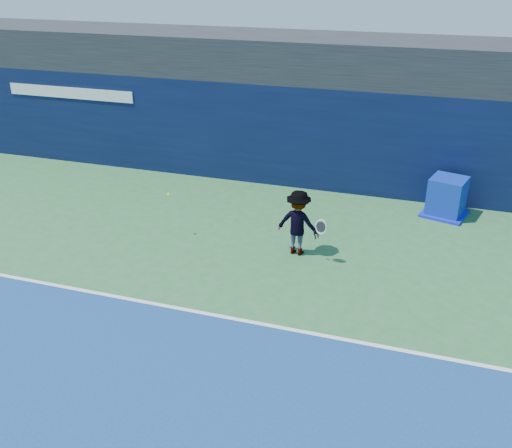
# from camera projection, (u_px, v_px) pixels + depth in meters

# --- Properties ---
(ground) EXTENTS (80.00, 80.00, 0.00)m
(ground) POSITION_uv_depth(u_px,v_px,m) (103.00, 416.00, 8.69)
(ground) COLOR #2E6737
(ground) RESTS_ON ground
(baseline) EXTENTS (24.00, 0.10, 0.01)m
(baseline) POSITION_uv_depth(u_px,v_px,m) (184.00, 309.00, 11.26)
(baseline) COLOR white
(baseline) RESTS_ON ground
(stadium_band) EXTENTS (36.00, 3.00, 1.20)m
(stadium_band) POSITION_uv_depth(u_px,v_px,m) (295.00, 56.00, 17.04)
(stadium_band) COLOR black
(stadium_band) RESTS_ON back_wall_assembly
(back_wall_assembly) EXTENTS (36.00, 1.03, 3.00)m
(back_wall_assembly) POSITION_uv_depth(u_px,v_px,m) (285.00, 133.00, 17.08)
(back_wall_assembly) COLOR #091233
(back_wall_assembly) RESTS_ON ground
(equipment_cart) EXTENTS (1.34, 1.34, 1.05)m
(equipment_cart) POSITION_uv_depth(u_px,v_px,m) (447.00, 198.00, 15.19)
(equipment_cart) COLOR #0B269D
(equipment_cart) RESTS_ON ground
(tennis_player) EXTENTS (1.27, 0.73, 1.56)m
(tennis_player) POSITION_uv_depth(u_px,v_px,m) (298.00, 223.00, 13.08)
(tennis_player) COLOR silver
(tennis_player) RESTS_ON ground
(tennis_ball) EXTENTS (0.07, 0.07, 0.07)m
(tennis_ball) POSITION_uv_depth(u_px,v_px,m) (168.00, 194.00, 13.76)
(tennis_ball) COLOR #C9FB1B
(tennis_ball) RESTS_ON ground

